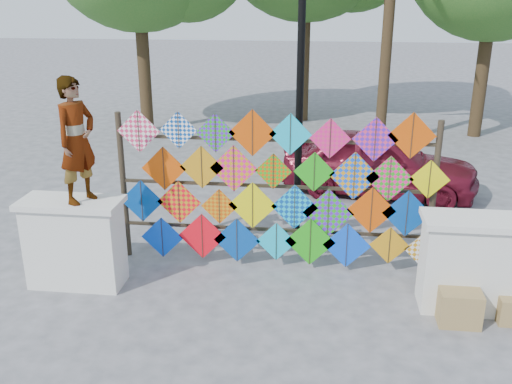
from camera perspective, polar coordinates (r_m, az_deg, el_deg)
ground at (r=8.19m, az=1.15°, el=-9.53°), size 80.00×80.00×0.00m
parapet_left at (r=8.40m, az=-17.67°, el=-4.80°), size 1.40×0.65×1.28m
parapet_right at (r=7.94m, az=20.93°, el=-6.67°), size 1.40×0.65×1.28m
kite_rack at (r=8.35m, az=2.40°, el=0.04°), size 4.97×0.24×2.42m
vendor_woman at (r=7.85m, az=-17.49°, el=4.94°), size 0.61×0.72×1.69m
sedan at (r=11.85m, az=12.23°, el=2.88°), size 4.12×2.29×1.32m
lamppost at (r=9.22m, az=4.45°, el=11.48°), size 0.28×0.28×4.46m
cardboard_box_near at (r=7.77m, az=19.59°, el=-10.64°), size 0.51×0.46×0.46m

